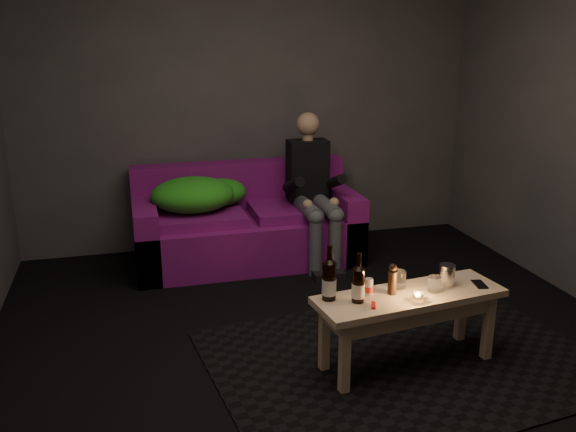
{
  "coord_description": "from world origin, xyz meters",
  "views": [
    {
      "loc": [
        -1.08,
        -2.97,
        1.85
      ],
      "look_at": [
        -0.01,
        0.98,
        0.61
      ],
      "focal_mm": 38.0,
      "sensor_mm": 36.0,
      "label": 1
    }
  ],
  "objects_px": {
    "person": "(313,187)",
    "steel_cup": "(447,275)",
    "sofa": "(246,227)",
    "beer_bottle_b": "(358,284)",
    "coffee_table": "(409,306)",
    "beer_bottle_a": "(329,280)"
  },
  "relations": [
    {
      "from": "person",
      "to": "beer_bottle_a",
      "type": "xyz_separation_m",
      "value": [
        -0.45,
        -1.74,
        -0.07
      ]
    },
    {
      "from": "coffee_table",
      "to": "beer_bottle_a",
      "type": "height_order",
      "value": "beer_bottle_a"
    },
    {
      "from": "sofa",
      "to": "person",
      "type": "bearing_deg",
      "value": -15.57
    },
    {
      "from": "sofa",
      "to": "beer_bottle_b",
      "type": "xyz_separation_m",
      "value": [
        0.23,
        -1.96,
        0.27
      ]
    },
    {
      "from": "person",
      "to": "beer_bottle_b",
      "type": "distance_m",
      "value": 1.84
    },
    {
      "from": "person",
      "to": "beer_bottle_a",
      "type": "height_order",
      "value": "person"
    },
    {
      "from": "sofa",
      "to": "beer_bottle_b",
      "type": "distance_m",
      "value": 1.99
    },
    {
      "from": "beer_bottle_a",
      "to": "coffee_table",
      "type": "bearing_deg",
      "value": -5.49
    },
    {
      "from": "beer_bottle_a",
      "to": "beer_bottle_b",
      "type": "height_order",
      "value": "beer_bottle_a"
    },
    {
      "from": "beer_bottle_a",
      "to": "steel_cup",
      "type": "bearing_deg",
      "value": 0.73
    },
    {
      "from": "person",
      "to": "beer_bottle_a",
      "type": "bearing_deg",
      "value": -104.43
    },
    {
      "from": "sofa",
      "to": "beer_bottle_b",
      "type": "relative_size",
      "value": 6.54
    },
    {
      "from": "coffee_table",
      "to": "beer_bottle_b",
      "type": "relative_size",
      "value": 4.03
    },
    {
      "from": "beer_bottle_b",
      "to": "coffee_table",
      "type": "bearing_deg",
      "value": 4.79
    },
    {
      "from": "coffee_table",
      "to": "person",
      "type": "bearing_deg",
      "value": 90.57
    },
    {
      "from": "beer_bottle_b",
      "to": "steel_cup",
      "type": "relative_size",
      "value": 2.25
    },
    {
      "from": "person",
      "to": "steel_cup",
      "type": "relative_size",
      "value": 9.8
    },
    {
      "from": "sofa",
      "to": "steel_cup",
      "type": "distance_m",
      "value": 2.06
    },
    {
      "from": "sofa",
      "to": "beer_bottle_b",
      "type": "height_order",
      "value": "sofa"
    },
    {
      "from": "beer_bottle_b",
      "to": "steel_cup",
      "type": "height_order",
      "value": "beer_bottle_b"
    },
    {
      "from": "coffee_table",
      "to": "beer_bottle_b",
      "type": "xyz_separation_m",
      "value": [
        -0.32,
        -0.03,
        0.18
      ]
    },
    {
      "from": "sofa",
      "to": "beer_bottle_a",
      "type": "xyz_separation_m",
      "value": [
        0.09,
        -1.89,
        0.28
      ]
    }
  ]
}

